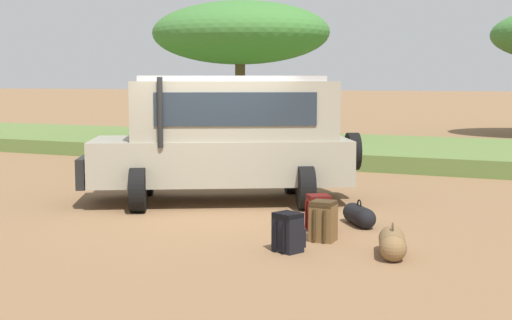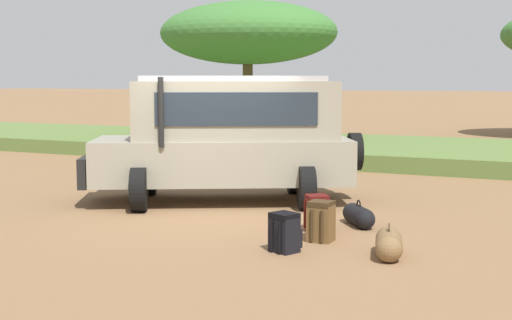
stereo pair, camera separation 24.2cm
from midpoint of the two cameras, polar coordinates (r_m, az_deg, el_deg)
ground_plane at (r=12.86m, az=-2.72°, el=-4.17°), size 320.00×320.00×0.00m
grass_bank at (r=22.15m, az=10.00°, el=0.74°), size 120.00×7.00×0.44m
safari_vehicle at (r=13.78m, az=-1.75°, el=1.97°), size 5.30×4.07×2.44m
backpack_beside_front_wheel at (r=10.54m, az=5.90°, el=-4.92°), size 0.35×0.43×0.60m
backpack_cluster_center at (r=9.86m, az=3.03°, el=-5.84°), size 0.44×0.46×0.55m
backpack_near_rear_wheel at (r=11.23m, az=5.58°, el=-4.29°), size 0.50×0.48×0.57m
duffel_bag_low_black_case at (r=11.74m, az=8.79°, el=-4.44°), size 0.70×0.80×0.43m
duffel_bag_soft_canvas at (r=9.78m, az=11.28°, el=-6.58°), size 0.52×0.95×0.46m
acacia_tree_far_left at (r=25.81m, az=-0.40°, el=10.10°), size 6.50×5.54×5.16m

